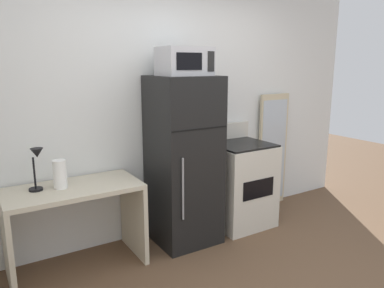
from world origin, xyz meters
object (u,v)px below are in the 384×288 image
at_px(desk_lamp, 36,162).
at_px(oven_range, 240,184).
at_px(desk, 75,212).
at_px(microwave, 184,61).
at_px(refrigerator, 184,161).
at_px(leaning_mirror, 273,150).
at_px(paper_towel_roll, 60,174).

distance_m(desk_lamp, oven_range, 2.11).
xyz_separation_m(desk, oven_range, (1.79, -0.01, -0.05)).
height_order(desk, microwave, microwave).
bearing_deg(desk_lamp, refrigerator, -2.86).
relative_size(desk_lamp, microwave, 0.77).
relative_size(desk_lamp, leaning_mirror, 0.25).
distance_m(desk, paper_towel_roll, 0.36).
bearing_deg(desk, leaning_mirror, 5.48).
height_order(paper_towel_roll, refrigerator, refrigerator).
xyz_separation_m(microwave, leaning_mirror, (1.44, 0.28, -1.08)).
bearing_deg(desk, oven_range, -0.45).
xyz_separation_m(desk, desk_lamp, (-0.26, 0.05, 0.47)).
bearing_deg(microwave, desk_lamp, 176.23).
bearing_deg(paper_towel_roll, microwave, -2.52).
relative_size(desk, refrigerator, 0.67).
height_order(desk, refrigerator, refrigerator).
distance_m(desk, oven_range, 1.79).
bearing_deg(desk_lamp, leaning_mirror, 3.88).
height_order(desk, desk_lamp, desk_lamp).
bearing_deg(refrigerator, desk_lamp, 177.14).
bearing_deg(paper_towel_roll, oven_range, -0.94).
relative_size(refrigerator, microwave, 3.59).
relative_size(desk, desk_lamp, 3.15).
height_order(refrigerator, microwave, microwave).
height_order(oven_range, leaning_mirror, leaning_mirror).
xyz_separation_m(paper_towel_roll, oven_range, (1.88, -0.03, -0.40)).
height_order(desk, oven_range, oven_range).
xyz_separation_m(desk_lamp, paper_towel_roll, (0.16, -0.04, -0.12)).
xyz_separation_m(desk_lamp, refrigerator, (1.33, -0.07, -0.16)).
bearing_deg(microwave, paper_towel_roll, 177.48).
relative_size(desk, paper_towel_roll, 4.63).
relative_size(paper_towel_roll, oven_range, 0.22).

